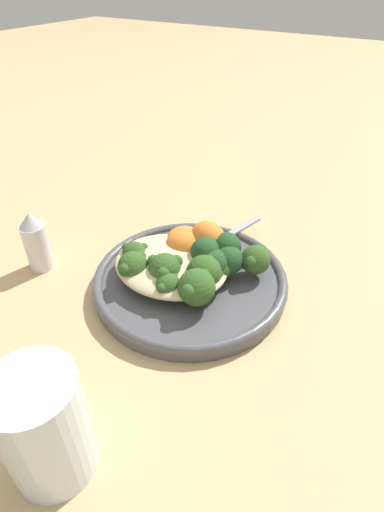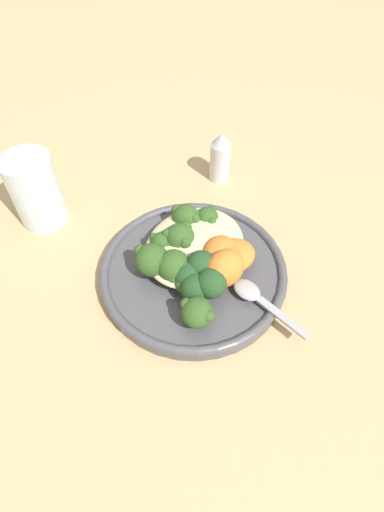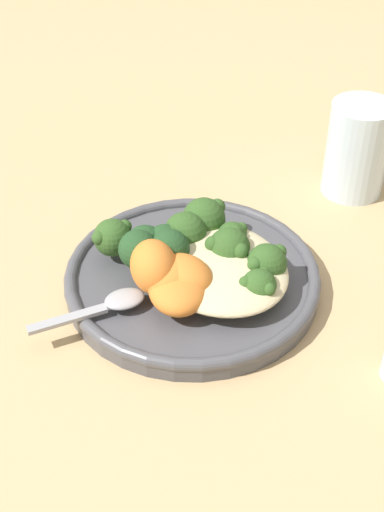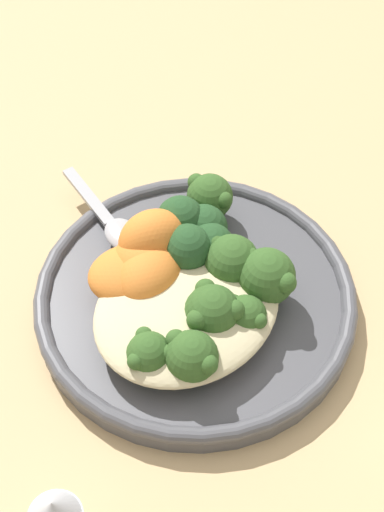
# 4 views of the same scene
# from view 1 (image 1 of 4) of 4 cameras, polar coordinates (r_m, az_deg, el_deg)

# --- Properties ---
(ground_plane) EXTENTS (4.00, 4.00, 0.00)m
(ground_plane) POSITION_cam_1_polar(r_m,az_deg,el_deg) (0.50, 0.39, -3.75)
(ground_plane) COLOR tan
(plate) EXTENTS (0.24, 0.24, 0.02)m
(plate) POSITION_cam_1_polar(r_m,az_deg,el_deg) (0.49, -0.63, -3.27)
(plate) COLOR #4C4C51
(plate) RESTS_ON ground_plane
(quinoa_mound) EXTENTS (0.14, 0.12, 0.02)m
(quinoa_mound) POSITION_cam_1_polar(r_m,az_deg,el_deg) (0.48, -3.06, -1.23)
(quinoa_mound) COLOR beige
(quinoa_mound) RESTS_ON plate
(broccoli_stalk_0) EXTENTS (0.08, 0.06, 0.03)m
(broccoli_stalk_0) POSITION_cam_1_polar(r_m,az_deg,el_deg) (0.49, -6.77, 0.12)
(broccoli_stalk_0) COLOR #ADC675
(broccoli_stalk_0) RESTS_ON plate
(broccoli_stalk_1) EXTENTS (0.07, 0.10, 0.04)m
(broccoli_stalk_1) POSITION_cam_1_polar(r_m,az_deg,el_deg) (0.47, -7.11, -1.36)
(broccoli_stalk_1) COLOR #ADC675
(broccoli_stalk_1) RESTS_ON plate
(broccoli_stalk_2) EXTENTS (0.04, 0.08, 0.04)m
(broccoli_stalk_2) POSITION_cam_1_polar(r_m,az_deg,el_deg) (0.46, -3.57, -1.72)
(broccoli_stalk_2) COLOR #ADC675
(broccoli_stalk_2) RESTS_ON plate
(broccoli_stalk_3) EXTENTS (0.05, 0.09, 0.03)m
(broccoli_stalk_3) POSITION_cam_1_polar(r_m,az_deg,el_deg) (0.45, -2.78, -3.38)
(broccoli_stalk_3) COLOR #ADC675
(broccoli_stalk_3) RESTS_ON plate
(broccoli_stalk_4) EXTENTS (0.08, 0.08, 0.04)m
(broccoli_stalk_4) POSITION_cam_1_polar(r_m,az_deg,el_deg) (0.44, 0.43, -4.10)
(broccoli_stalk_4) COLOR #ADC675
(broccoli_stalk_4) RESTS_ON plate
(broccoli_stalk_5) EXTENTS (0.08, 0.06, 0.04)m
(broccoli_stalk_5) POSITION_cam_1_polar(r_m,az_deg,el_deg) (0.45, 1.40, -2.16)
(broccoli_stalk_5) COLOR #ADC675
(broccoli_stalk_5) RESTS_ON plate
(broccoli_stalk_6) EXTENTS (0.08, 0.03, 0.03)m
(broccoli_stalk_6) POSITION_cam_1_polar(r_m,az_deg,el_deg) (0.47, 2.63, -1.86)
(broccoli_stalk_6) COLOR #ADC675
(broccoli_stalk_6) RESTS_ON plate
(broccoli_stalk_7) EXTENTS (0.11, 0.06, 0.04)m
(broccoli_stalk_7) POSITION_cam_1_polar(r_m,az_deg,el_deg) (0.48, 7.03, -0.58)
(broccoli_stalk_7) COLOR #ADC675
(broccoli_stalk_7) RESTS_ON plate
(sweet_potato_chunk_0) EXTENTS (0.06, 0.06, 0.04)m
(sweet_potato_chunk_0) POSITION_cam_1_polar(r_m,az_deg,el_deg) (0.50, -0.73, 1.51)
(sweet_potato_chunk_0) COLOR orange
(sweet_potato_chunk_0) RESTS_ON plate
(sweet_potato_chunk_1) EXTENTS (0.08, 0.08, 0.03)m
(sweet_potato_chunk_1) POSITION_cam_1_polar(r_m,az_deg,el_deg) (0.51, -0.68, 2.04)
(sweet_potato_chunk_1) COLOR orange
(sweet_potato_chunk_1) RESTS_ON plate
(sweet_potato_chunk_2) EXTENTS (0.04, 0.05, 0.04)m
(sweet_potato_chunk_2) POSITION_cam_1_polar(r_m,az_deg,el_deg) (0.50, 0.15, 1.75)
(sweet_potato_chunk_2) COLOR orange
(sweet_potato_chunk_2) RESTS_ON plate
(sweet_potato_chunk_3) EXTENTS (0.06, 0.06, 0.05)m
(sweet_potato_chunk_3) POSITION_cam_1_polar(r_m,az_deg,el_deg) (0.49, 2.65, 2.18)
(sweet_potato_chunk_3) COLOR orange
(sweet_potato_chunk_3) RESTS_ON plate
(kale_tuft) EXTENTS (0.06, 0.06, 0.04)m
(kale_tuft) POSITION_cam_1_polar(r_m,az_deg,el_deg) (0.48, 3.68, 0.24)
(kale_tuft) COLOR #234723
(kale_tuft) RESTS_ON plate
(spoon) EXTENTS (0.04, 0.11, 0.01)m
(spoon) POSITION_cam_1_polar(r_m,az_deg,el_deg) (0.54, 4.65, 2.75)
(spoon) COLOR #A3A3A8
(spoon) RESTS_ON plate
(water_glass) EXTENTS (0.07, 0.07, 0.10)m
(water_glass) POSITION_cam_1_polar(r_m,az_deg,el_deg) (0.34, -20.37, -21.95)
(water_glass) COLOR silver
(water_glass) RESTS_ON ground_plane
(salt_shaker) EXTENTS (0.03, 0.03, 0.08)m
(salt_shaker) POSITION_cam_1_polar(r_m,az_deg,el_deg) (0.54, -21.40, 1.90)
(salt_shaker) COLOR silver
(salt_shaker) RESTS_ON ground_plane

